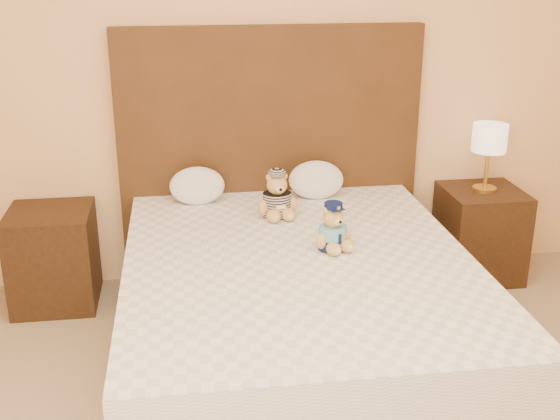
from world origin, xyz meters
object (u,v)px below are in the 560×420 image
object	(u,v)px
nightstand_right	(480,233)
pillow_right	(316,178)
bed	(299,310)
teddy_police	(333,226)
pillow_left	(197,184)
teddy_prisoner	(277,195)
lamp	(489,141)
nightstand_left	(54,257)

from	to	relation	value
nightstand_right	pillow_right	distance (m)	1.08
nightstand_right	bed	bearing A→B (deg)	-147.38
teddy_police	pillow_left	xyz separation A→B (m)	(-0.61, 0.75, -0.01)
teddy_police	teddy_prisoner	distance (m)	0.50
teddy_police	pillow_right	distance (m)	0.76
lamp	pillow_right	distance (m)	1.03
nightstand_left	pillow_right	xyz separation A→B (m)	(1.49, 0.03, 0.39)
bed	nightstand_right	xyz separation A→B (m)	(1.25, 0.80, -0.00)
pillow_left	pillow_right	size ratio (longest dim) A/B	0.97
teddy_prisoner	teddy_police	bearing A→B (deg)	-75.33
bed	nightstand_right	size ratio (longest dim) A/B	3.64
teddy_police	nightstand_right	bearing A→B (deg)	12.07
teddy_police	lamp	bearing A→B (deg)	12.07
nightstand_right	pillow_left	bearing A→B (deg)	178.98
bed	teddy_prisoner	xyz separation A→B (m)	(-0.03, 0.54, 0.40)
nightstand_right	teddy_prisoner	xyz separation A→B (m)	(-1.28, -0.26, 0.40)
nightstand_left	pillow_right	size ratio (longest dim) A/B	1.73
teddy_prisoner	pillow_left	world-z (taller)	teddy_prisoner
nightstand_right	teddy_police	size ratio (longest dim) A/B	2.39
teddy_police	pillow_right	world-z (taller)	teddy_police
lamp	pillow_right	bearing A→B (deg)	178.30
bed	teddy_prisoner	distance (m)	0.67
teddy_police	teddy_prisoner	xyz separation A→B (m)	(-0.20, 0.46, 0.01)
pillow_right	nightstand_right	bearing A→B (deg)	-1.70
nightstand_left	nightstand_right	world-z (taller)	same
bed	pillow_right	bearing A→B (deg)	73.85
teddy_prisoner	bed	bearing A→B (deg)	-95.84
bed	teddy_police	distance (m)	0.43
lamp	pillow_left	bearing A→B (deg)	178.98
bed	nightstand_right	bearing A→B (deg)	32.62
pillow_left	teddy_police	bearing A→B (deg)	-51.04
teddy_police	pillow_left	size ratio (longest dim) A/B	0.75
lamp	teddy_police	size ratio (longest dim) A/B	1.74
bed	pillow_right	size ratio (longest dim) A/B	6.30
lamp	teddy_police	distance (m)	1.31
lamp	nightstand_left	bearing A→B (deg)	180.00
nightstand_right	lamp	world-z (taller)	lamp
bed	nightstand_right	world-z (taller)	same
teddy_prisoner	pillow_right	size ratio (longest dim) A/B	0.78
lamp	pillow_right	size ratio (longest dim) A/B	1.26
lamp	pillow_left	xyz separation A→B (m)	(-1.69, 0.03, -0.19)
nightstand_left	teddy_prisoner	world-z (taller)	teddy_prisoner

